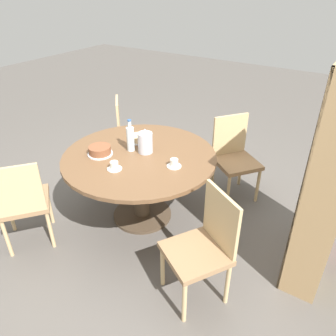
{
  "coord_description": "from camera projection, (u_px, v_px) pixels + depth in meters",
  "views": [
    {
      "loc": [
        2.1,
        1.69,
        2.16
      ],
      "look_at": [
        0.0,
        0.32,
        0.68
      ],
      "focal_mm": 35.0,
      "sensor_mm": 36.0,
      "label": 1
    }
  ],
  "objects": [
    {
      "name": "chair_d",
      "position": [
        234.0,
        156.0,
        3.53
      ],
      "size": [
        0.59,
        0.59,
        0.89
      ],
      "rotation": [
        0.0,
        0.0,
        8.78
      ],
      "color": "tan",
      "rests_on": "ground_plane"
    },
    {
      "name": "chair_a",
      "position": [
        130.0,
        132.0,
        4.07
      ],
      "size": [
        0.59,
        0.59,
        0.89
      ],
      "rotation": [
        0.0,
        0.0,
        3.85
      ],
      "color": "tan",
      "rests_on": "ground_plane"
    },
    {
      "name": "bookshelf",
      "position": [
        329.0,
        177.0,
        2.45
      ],
      "size": [
        0.87,
        0.28,
        1.74
      ],
      "rotation": [
        0.0,
        0.0,
        3.14
      ],
      "color": "tan",
      "rests_on": "ground_plane"
    },
    {
      "name": "cake_main",
      "position": [
        100.0,
        151.0,
        3.03
      ],
      "size": [
        0.23,
        0.23,
        0.08
      ],
      "color": "silver",
      "rests_on": "dining_table"
    },
    {
      "name": "coffee_pot",
      "position": [
        145.0,
        142.0,
        3.04
      ],
      "size": [
        0.14,
        0.14,
        0.24
      ],
      "color": "silver",
      "rests_on": "dining_table"
    },
    {
      "name": "cup_b",
      "position": [
        174.0,
        164.0,
        2.84
      ],
      "size": [
        0.13,
        0.13,
        0.07
      ],
      "color": "silver",
      "rests_on": "dining_table"
    },
    {
      "name": "chair_c",
      "position": [
        203.0,
        246.0,
        2.36
      ],
      "size": [
        0.58,
        0.58,
        0.89
      ],
      "rotation": [
        0.0,
        0.0,
        7.31
      ],
      "color": "tan",
      "rests_on": "ground_plane"
    },
    {
      "name": "cup_a",
      "position": [
        114.0,
        166.0,
        2.81
      ],
      "size": [
        0.13,
        0.13,
        0.07
      ],
      "color": "silver",
      "rests_on": "dining_table"
    },
    {
      "name": "chair_b",
      "position": [
        23.0,
        201.0,
        2.82
      ],
      "size": [
        0.59,
        0.59,
        0.89
      ],
      "rotation": [
        0.0,
        0.0,
        5.61
      ],
      "color": "tan",
      "rests_on": "ground_plane"
    },
    {
      "name": "ground_plane",
      "position": [
        143.0,
        215.0,
        3.41
      ],
      "size": [
        14.0,
        14.0,
        0.0
      ],
      "primitive_type": "plane",
      "color": "#56514C"
    },
    {
      "name": "dining_table",
      "position": [
        140.0,
        168.0,
        3.12
      ],
      "size": [
        1.44,
        1.44,
        0.72
      ],
      "color": "#473828",
      "rests_on": "ground_plane"
    },
    {
      "name": "cake_second",
      "position": [
        139.0,
        138.0,
        3.27
      ],
      "size": [
        0.19,
        0.19,
        0.07
      ],
      "color": "silver",
      "rests_on": "dining_table"
    },
    {
      "name": "water_bottle",
      "position": [
        130.0,
        138.0,
        3.06
      ],
      "size": [
        0.07,
        0.07,
        0.31
      ],
      "color": "silver",
      "rests_on": "dining_table"
    }
  ]
}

